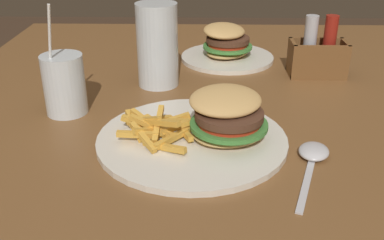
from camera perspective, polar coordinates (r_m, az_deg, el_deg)
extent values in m
cube|color=brown|center=(0.85, 4.88, -0.16)|extent=(1.20, 1.35, 0.03)
cylinder|color=brown|center=(1.62, -15.91, -2.54)|extent=(0.09, 0.09, 0.72)
cylinder|color=brown|center=(1.66, 21.78, -2.84)|extent=(0.09, 0.09, 0.72)
cylinder|color=silver|center=(0.74, 0.00, -2.47)|extent=(0.31, 0.31, 0.01)
ellipsoid|color=tan|center=(0.73, 4.66, -1.55)|extent=(0.15, 0.14, 0.02)
cylinder|color=#428438|center=(0.72, 4.69, -0.59)|extent=(0.16, 0.16, 0.01)
cylinder|color=red|center=(0.72, 4.72, -0.06)|extent=(0.13, 0.13, 0.01)
cylinder|color=#4C2D1E|center=(0.71, 4.75, 0.66)|extent=(0.14, 0.14, 0.01)
ellipsoid|color=tan|center=(0.72, 4.30, 2.52)|extent=(0.15, 0.14, 0.04)
cube|color=gold|center=(0.72, -3.62, -1.41)|extent=(0.09, 0.03, 0.03)
cube|color=gold|center=(0.71, -6.98, -1.82)|extent=(0.07, 0.01, 0.01)
cube|color=gold|center=(0.72, -5.59, -1.37)|extent=(0.05, 0.05, 0.03)
cube|color=gold|center=(0.71, -6.24, -2.16)|extent=(0.05, 0.06, 0.03)
cube|color=gold|center=(0.73, -1.04, -1.51)|extent=(0.03, 0.06, 0.01)
cube|color=gold|center=(0.73, -4.94, -0.89)|extent=(0.08, 0.04, 0.03)
cube|color=gold|center=(0.75, -5.56, -0.38)|extent=(0.07, 0.06, 0.03)
cube|color=gold|center=(0.71, -4.10, -0.32)|extent=(0.07, 0.06, 0.03)
cube|color=gold|center=(0.75, -4.32, -0.67)|extent=(0.05, 0.05, 0.02)
cube|color=gold|center=(0.74, -5.93, -0.02)|extent=(0.06, 0.05, 0.03)
cube|color=gold|center=(0.76, -7.45, -0.23)|extent=(0.04, 0.07, 0.02)
cube|color=gold|center=(0.78, -2.31, 0.04)|extent=(0.06, 0.02, 0.02)
cube|color=gold|center=(0.73, -4.32, -0.48)|extent=(0.01, 0.09, 0.03)
cube|color=gold|center=(0.77, -5.38, 0.02)|extent=(0.08, 0.06, 0.02)
cube|color=gold|center=(0.71, -2.16, -2.11)|extent=(0.07, 0.07, 0.01)
cube|color=gold|center=(0.77, -1.34, -0.17)|extent=(0.08, 0.05, 0.03)
cube|color=gold|center=(0.69, -3.54, -3.44)|extent=(0.07, 0.04, 0.02)
cube|color=gold|center=(0.74, -6.19, -0.57)|extent=(0.08, 0.02, 0.03)
cylinder|color=silver|center=(0.95, -4.41, 9.44)|extent=(0.09, 0.09, 0.17)
cylinder|color=gold|center=(0.95, -4.39, 8.73)|extent=(0.08, 0.08, 0.15)
cylinder|color=silver|center=(0.85, -15.90, 4.35)|extent=(0.08, 0.08, 0.11)
cylinder|color=yellow|center=(0.86, -15.78, 3.38)|extent=(0.07, 0.07, 0.08)
cylinder|color=white|center=(0.83, -17.54, 7.09)|extent=(0.04, 0.03, 0.21)
ellipsoid|color=silver|center=(0.72, 15.21, -3.85)|extent=(0.06, 0.07, 0.02)
cube|color=silver|center=(0.65, 14.25, -8.08)|extent=(0.05, 0.13, 0.00)
cylinder|color=silver|center=(1.13, 4.49, 7.90)|extent=(0.23, 0.23, 0.01)
ellipsoid|color=tan|center=(1.13, 4.51, 8.63)|extent=(0.15, 0.15, 0.02)
cylinder|color=#428438|center=(1.12, 4.54, 9.30)|extent=(0.17, 0.17, 0.01)
cylinder|color=red|center=(1.12, 4.55, 9.66)|extent=(0.14, 0.14, 0.01)
cylinder|color=#4C2D1E|center=(1.12, 4.57, 10.16)|extent=(0.15, 0.15, 0.01)
ellipsoid|color=tan|center=(1.12, 4.01, 11.24)|extent=(0.15, 0.15, 0.04)
cube|color=brown|center=(1.06, 15.42, 5.80)|extent=(0.12, 0.07, 0.01)
cube|color=brown|center=(1.04, 12.52, 7.66)|extent=(0.01, 0.07, 0.08)
cube|color=brown|center=(1.07, 18.68, 7.39)|extent=(0.01, 0.07, 0.08)
cube|color=brown|center=(1.02, 16.03, 6.97)|extent=(0.12, 0.01, 0.08)
cube|color=brown|center=(1.08, 15.27, 8.06)|extent=(0.12, 0.01, 0.08)
cylinder|color=#B2B2B7|center=(1.04, 14.70, 9.33)|extent=(0.03, 0.03, 0.13)
cylinder|color=maroon|center=(1.05, 17.02, 9.23)|extent=(0.03, 0.03, 0.13)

